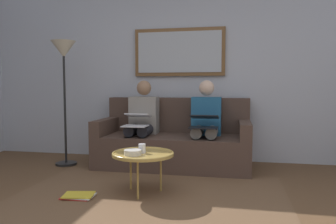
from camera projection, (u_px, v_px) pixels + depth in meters
name	position (u px, v px, depth m)	size (l,w,h in m)	color
wall_rear	(180.00, 70.00, 4.77)	(6.00, 0.12, 2.60)	#B7BCC6
area_rug	(151.00, 195.00, 3.16)	(2.60, 1.80, 0.01)	brown
couch	(174.00, 142.00, 4.38)	(1.98, 0.90, 0.90)	#4C382D
framed_mirror	(179.00, 52.00, 4.66)	(1.30, 0.05, 0.68)	brown
coffee_table	(143.00, 154.00, 3.20)	(0.61, 0.61, 0.41)	tan
cup	(142.00, 148.00, 3.19)	(0.07, 0.07, 0.09)	silver
bowl	(133.00, 152.00, 3.10)	(0.16, 0.16, 0.05)	beige
person_left	(206.00, 121.00, 4.20)	(0.38, 0.58, 1.14)	#235B84
laptop_black	(204.00, 122.00, 3.97)	(0.34, 0.37, 0.16)	black
person_right	(142.00, 120.00, 4.37)	(0.38, 0.58, 1.14)	gray
laptop_white	(137.00, 120.00, 4.14)	(0.31, 0.38, 0.16)	white
magazine_stack	(78.00, 196.00, 3.09)	(0.32, 0.25, 0.03)	red
standing_lamp	(64.00, 63.00, 4.32)	(0.32, 0.32, 1.66)	black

